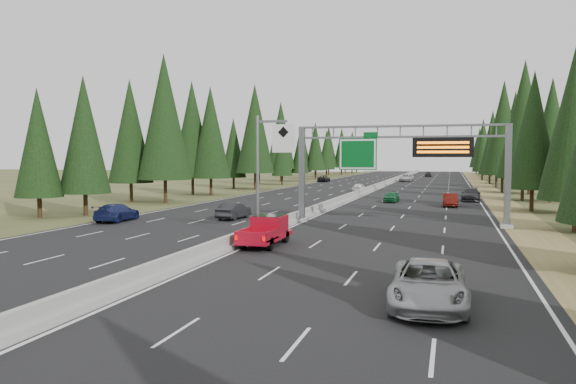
{
  "coord_description": "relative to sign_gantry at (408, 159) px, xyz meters",
  "views": [
    {
      "loc": [
        12.14,
        -9.58,
        5.36
      ],
      "look_at": [
        3.52,
        20.0,
        3.46
      ],
      "focal_mm": 35.0,
      "sensor_mm": 36.0,
      "label": 1
    }
  ],
  "objects": [
    {
      "name": "road",
      "position": [
        -8.92,
        45.12,
        -5.23
      ],
      "size": [
        32.0,
        260.0,
        0.08
      ],
      "primitive_type": "cube",
      "color": "black",
      "rests_on": "ground"
    },
    {
      "name": "shoulder_right",
      "position": [
        8.88,
        45.12,
        -5.24
      ],
      "size": [
        3.6,
        260.0,
        0.06
      ],
      "primitive_type": "cube",
      "color": "olive",
      "rests_on": "ground"
    },
    {
      "name": "shoulder_left",
      "position": [
        -26.72,
        45.12,
        -5.24
      ],
      "size": [
        3.6,
        260.0,
        0.06
      ],
      "primitive_type": "cube",
      "color": "#38411E",
      "rests_on": "ground"
    },
    {
      "name": "median_barrier",
      "position": [
        -8.92,
        45.12,
        -4.85
      ],
      "size": [
        0.7,
        260.0,
        0.85
      ],
      "color": "gray",
      "rests_on": "road"
    },
    {
      "name": "sign_gantry",
      "position": [
        0.0,
        0.0,
        0.0
      ],
      "size": [
        16.75,
        0.98,
        7.8
      ],
      "color": "slate",
      "rests_on": "road"
    },
    {
      "name": "hov_sign_pole",
      "position": [
        -8.33,
        -9.92,
        -0.54
      ],
      "size": [
        2.8,
        0.5,
        8.0
      ],
      "color": "slate",
      "rests_on": "road"
    },
    {
      "name": "tree_row_right",
      "position": [
        13.27,
        30.75,
        4.05
      ],
      "size": [
        12.05,
        239.74,
        18.74
      ],
      "color": "black",
      "rests_on": "ground"
    },
    {
      "name": "tree_row_left",
      "position": [
        -30.91,
        22.38,
        3.73
      ],
      "size": [
        11.81,
        241.17,
        18.63
      ],
      "color": "black",
      "rests_on": "ground"
    },
    {
      "name": "silver_minivan",
      "position": [
        2.52,
        -24.22,
        -4.39
      ],
      "size": [
        2.81,
        5.82,
        1.6
      ],
      "primitive_type": "imported",
      "rotation": [
        0.0,
        0.0,
        0.03
      ],
      "color": "#A0A0A4",
      "rests_on": "road"
    },
    {
      "name": "red_pickup",
      "position": [
        -7.42,
        -12.4,
        -4.22
      ],
      "size": [
        1.91,
        5.36,
        1.75
      ],
      "color": "black",
      "rests_on": "road"
    },
    {
      "name": "car_ahead_green",
      "position": [
        -3.52,
        22.63,
        -4.55
      ],
      "size": [
        1.76,
        3.87,
        1.29
      ],
      "primitive_type": "imported",
      "rotation": [
        0.0,
        0.0,
        -0.06
      ],
      "color": "#166435",
      "rests_on": "road"
    },
    {
      "name": "car_ahead_dkred",
      "position": [
        3.17,
        18.26,
        -4.48
      ],
      "size": [
        1.61,
        4.34,
        1.42
      ],
      "primitive_type": "imported",
      "rotation": [
        0.0,
        0.0,
        0.02
      ],
      "color": "#50100B",
      "rests_on": "road"
    },
    {
      "name": "car_ahead_dkgrey",
      "position": [
        5.58,
        26.86,
        -4.4
      ],
      "size": [
        2.4,
        5.53,
        1.58
      ],
      "primitive_type": "imported",
      "rotation": [
        0.0,
        0.0,
        -0.03
      ],
      "color": "black",
      "rests_on": "road"
    },
    {
      "name": "car_ahead_white",
      "position": [
        -6.24,
        81.66,
        -4.36
      ],
      "size": [
        3.17,
        6.14,
        1.65
      ],
      "primitive_type": "imported",
      "rotation": [
        0.0,
        0.0,
        -0.07
      ],
      "color": "#B9B9B9",
      "rests_on": "road"
    },
    {
      "name": "car_ahead_far",
      "position": [
        -2.86,
        114.53,
        -4.47
      ],
      "size": [
        2.09,
        4.35,
        1.43
      ],
      "primitive_type": "imported",
      "rotation": [
        0.0,
        0.0,
        0.1
      ],
      "color": "black",
      "rests_on": "road"
    },
    {
      "name": "car_onc_near",
      "position": [
        -14.69,
        0.35,
        -4.48
      ],
      "size": [
        1.75,
        4.36,
        1.41
      ],
      "primitive_type": "imported",
      "rotation": [
        0.0,
        0.0,
        3.08
      ],
      "color": "black",
      "rests_on": "road"
    },
    {
      "name": "car_onc_blue",
      "position": [
        -23.37,
        -3.98,
        -4.46
      ],
      "size": [
        2.47,
        5.21,
        1.47
      ],
      "primitive_type": "imported",
      "rotation": [
        0.0,
        0.0,
        3.23
      ],
      "color": "navy",
      "rests_on": "road"
    },
    {
      "name": "car_onc_white",
      "position": [
        -10.42,
        42.06,
        -4.54
      ],
      "size": [
        1.88,
        3.94,
        1.3
      ],
      "primitive_type": "imported",
      "rotation": [
        0.0,
        0.0,
        3.05
      ],
      "color": "white",
      "rests_on": "road"
    },
    {
      "name": "car_onc_far",
      "position": [
        -23.42,
        75.09,
        -4.51
      ],
      "size": [
        2.49,
        4.99,
        1.36
      ],
      "primitive_type": "imported",
      "rotation": [
        0.0,
        0.0,
        3.19
      ],
      "color": "black",
      "rests_on": "road"
    }
  ]
}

